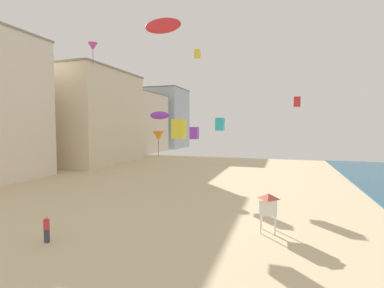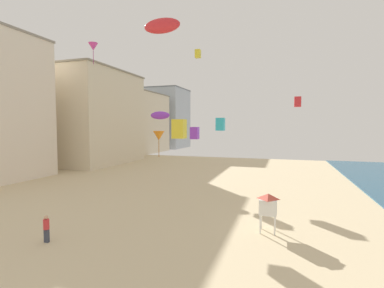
{
  "view_description": "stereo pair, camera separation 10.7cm",
  "coord_description": "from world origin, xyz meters",
  "px_view_note": "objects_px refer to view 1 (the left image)",
  "views": [
    {
      "loc": [
        11.27,
        -1.87,
        6.93
      ],
      "look_at": [
        4.25,
        20.07,
        5.48
      ],
      "focal_mm": 26.45,
      "sensor_mm": 36.0,
      "label": 1
    },
    {
      "loc": [
        11.38,
        -1.83,
        6.93
      ],
      "look_at": [
        4.25,
        20.07,
        5.48
      ],
      "focal_mm": 26.45,
      "sensor_mm": 36.0,
      "label": 2
    }
  ],
  "objects_px": {
    "kite_magenta_delta": "(93,47)",
    "kite_yellow_box": "(179,129)",
    "kite_orange_delta": "(158,136)",
    "kite_purple_box": "(194,133)",
    "kite_flyer": "(47,227)",
    "kite_red_parafoil": "(163,26)",
    "kite_cyan_box": "(220,124)",
    "kite_purple_parafoil": "(160,115)",
    "kite_yellow_box_2": "(197,54)",
    "kite_red_box": "(297,102)",
    "lifeguard_stand": "(268,204)"
  },
  "relations": [
    {
      "from": "lifeguard_stand",
      "to": "kite_magenta_delta",
      "type": "xyz_separation_m",
      "value": [
        -16.83,
        4.71,
        12.77
      ]
    },
    {
      "from": "lifeguard_stand",
      "to": "kite_yellow_box",
      "type": "xyz_separation_m",
      "value": [
        -7.74,
        4.11,
        4.86
      ]
    },
    {
      "from": "kite_purple_parafoil",
      "to": "kite_purple_box",
      "type": "distance_m",
      "value": 8.88
    },
    {
      "from": "kite_red_box",
      "to": "kite_orange_delta",
      "type": "xyz_separation_m",
      "value": [
        -16.51,
        -8.75,
        -4.48
      ]
    },
    {
      "from": "kite_red_box",
      "to": "kite_orange_delta",
      "type": "bearing_deg",
      "value": -152.09
    },
    {
      "from": "kite_red_parafoil",
      "to": "kite_magenta_delta",
      "type": "bearing_deg",
      "value": 138.18
    },
    {
      "from": "kite_flyer",
      "to": "kite_magenta_delta",
      "type": "relative_size",
      "value": 0.81
    },
    {
      "from": "kite_purple_box",
      "to": "kite_cyan_box",
      "type": "distance_m",
      "value": 3.13
    },
    {
      "from": "kite_yellow_box",
      "to": "kite_orange_delta",
      "type": "distance_m",
      "value": 11.18
    },
    {
      "from": "kite_flyer",
      "to": "kite_yellow_box_2",
      "type": "bearing_deg",
      "value": 7.56
    },
    {
      "from": "kite_red_parafoil",
      "to": "kite_orange_delta",
      "type": "relative_size",
      "value": 0.57
    },
    {
      "from": "kite_red_parafoil",
      "to": "kite_cyan_box",
      "type": "distance_m",
      "value": 19.65
    },
    {
      "from": "kite_red_parafoil",
      "to": "lifeguard_stand",
      "type": "bearing_deg",
      "value": 51.87
    },
    {
      "from": "kite_purple_box",
      "to": "kite_yellow_box_2",
      "type": "relative_size",
      "value": 1.29
    },
    {
      "from": "kite_flyer",
      "to": "kite_red_parafoil",
      "type": "height_order",
      "value": "kite_red_parafoil"
    },
    {
      "from": "kite_flyer",
      "to": "kite_red_parafoil",
      "type": "distance_m",
      "value": 13.29
    },
    {
      "from": "kite_cyan_box",
      "to": "kite_flyer",
      "type": "bearing_deg",
      "value": -108.89
    },
    {
      "from": "kite_yellow_box_2",
      "to": "kite_cyan_box",
      "type": "bearing_deg",
      "value": -48.53
    },
    {
      "from": "kite_orange_delta",
      "to": "kite_purple_box",
      "type": "xyz_separation_m",
      "value": [
        5.19,
        -1.59,
        0.41
      ]
    },
    {
      "from": "kite_yellow_box",
      "to": "kite_yellow_box_2",
      "type": "height_order",
      "value": "kite_yellow_box_2"
    },
    {
      "from": "kite_red_box",
      "to": "kite_magenta_delta",
      "type": "bearing_deg",
      "value": -138.11
    },
    {
      "from": "kite_purple_parafoil",
      "to": "kite_orange_delta",
      "type": "relative_size",
      "value": 0.87
    },
    {
      "from": "kite_magenta_delta",
      "to": "kite_yellow_box",
      "type": "bearing_deg",
      "value": -3.78
    },
    {
      "from": "kite_magenta_delta",
      "to": "lifeguard_stand",
      "type": "bearing_deg",
      "value": -15.64
    },
    {
      "from": "kite_magenta_delta",
      "to": "kite_purple_parafoil",
      "type": "bearing_deg",
      "value": 83.68
    },
    {
      "from": "kite_yellow_box",
      "to": "kite_purple_parafoil",
      "type": "distance_m",
      "value": 15.23
    },
    {
      "from": "kite_purple_box",
      "to": "lifeguard_stand",
      "type": "bearing_deg",
      "value": -53.38
    },
    {
      "from": "kite_purple_parafoil",
      "to": "kite_yellow_box_2",
      "type": "relative_size",
      "value": 2.67
    },
    {
      "from": "kite_flyer",
      "to": "kite_magenta_delta",
      "type": "distance_m",
      "value": 17.81
    },
    {
      "from": "kite_yellow_box_2",
      "to": "kite_cyan_box",
      "type": "height_order",
      "value": "kite_yellow_box_2"
    },
    {
      "from": "kite_yellow_box",
      "to": "kite_orange_delta",
      "type": "relative_size",
      "value": 0.5
    },
    {
      "from": "kite_flyer",
      "to": "kite_purple_parafoil",
      "type": "relative_size",
      "value": 0.58
    },
    {
      "from": "kite_yellow_box",
      "to": "kite_orange_delta",
      "type": "bearing_deg",
      "value": 123.83
    },
    {
      "from": "kite_purple_box",
      "to": "kite_magenta_delta",
      "type": "xyz_separation_m",
      "value": [
        -8.08,
        -7.06,
        8.45
      ]
    },
    {
      "from": "kite_red_box",
      "to": "kite_orange_delta",
      "type": "relative_size",
      "value": 0.42
    },
    {
      "from": "kite_purple_parafoil",
      "to": "kite_orange_delta",
      "type": "distance_m",
      "value": 4.87
    },
    {
      "from": "kite_flyer",
      "to": "kite_orange_delta",
      "type": "distance_m",
      "value": 19.84
    },
    {
      "from": "kite_flyer",
      "to": "kite_yellow_box",
      "type": "bearing_deg",
      "value": -12.34
    },
    {
      "from": "kite_flyer",
      "to": "kite_red_box",
      "type": "height_order",
      "value": "kite_red_box"
    },
    {
      "from": "kite_orange_delta",
      "to": "kite_purple_box",
      "type": "relative_size",
      "value": 2.38
    },
    {
      "from": "lifeguard_stand",
      "to": "kite_purple_box",
      "type": "distance_m",
      "value": 15.29
    },
    {
      "from": "kite_red_parafoil",
      "to": "kite_cyan_box",
      "type": "bearing_deg",
      "value": 93.82
    },
    {
      "from": "kite_flyer",
      "to": "kite_magenta_delta",
      "type": "bearing_deg",
      "value": 35.66
    },
    {
      "from": "kite_flyer",
      "to": "kite_purple_parafoil",
      "type": "bearing_deg",
      "value": 20.59
    },
    {
      "from": "kite_yellow_box",
      "to": "kite_magenta_delta",
      "type": "distance_m",
      "value": 12.07
    },
    {
      "from": "kite_red_box",
      "to": "kite_purple_parafoil",
      "type": "relative_size",
      "value": 0.48
    },
    {
      "from": "kite_red_parafoil",
      "to": "kite_flyer",
      "type": "bearing_deg",
      "value": 178.06
    },
    {
      "from": "lifeguard_stand",
      "to": "kite_yellow_box_2",
      "type": "relative_size",
      "value": 2.39
    },
    {
      "from": "kite_purple_box",
      "to": "kite_flyer",
      "type": "bearing_deg",
      "value": -101.97
    },
    {
      "from": "kite_red_box",
      "to": "kite_purple_box",
      "type": "relative_size",
      "value": 0.99
    }
  ]
}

